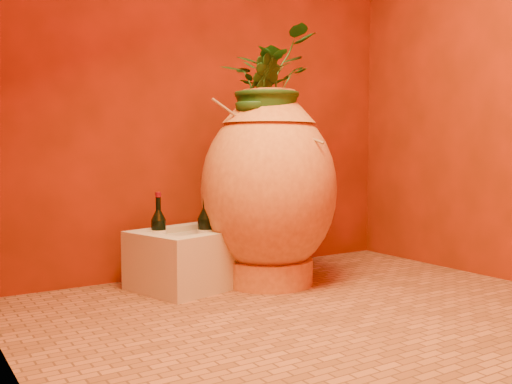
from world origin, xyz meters
TOP-DOWN VIEW (x-y plane):
  - floor at (0.00, 0.00)m, footprint 2.50×2.50m
  - wall_back at (0.00, 1.00)m, footprint 2.50×0.02m
  - wall_right at (1.25, 0.00)m, footprint 0.02×2.00m
  - amphora at (0.11, 0.54)m, footprint 0.86×0.86m
  - stone_basin at (-0.23, 0.71)m, footprint 0.73×0.60m
  - wine_bottle_a at (-0.22, 0.63)m, footprint 0.08×0.08m
  - wine_bottle_b at (-0.40, 0.80)m, footprint 0.08×0.08m
  - wine_bottle_c at (-0.03, 0.73)m, footprint 0.08×0.08m
  - wall_tap at (0.42, 0.93)m, footprint 0.06×0.13m
  - plant_main at (0.10, 0.55)m, footprint 0.66×0.63m
  - plant_side at (0.02, 0.50)m, footprint 0.28×0.25m

SIDE VIEW (x-z plane):
  - floor at x=0.00m, z-range 0.00..0.00m
  - stone_basin at x=-0.23m, z-range -0.01..0.29m
  - wine_bottle_c at x=-0.03m, z-range 0.12..0.43m
  - wine_bottle_b at x=-0.40m, z-range 0.12..0.44m
  - wine_bottle_a at x=-0.22m, z-range 0.11..0.46m
  - amphora at x=0.11m, z-range 0.00..1.02m
  - wall_tap at x=0.42m, z-range 0.64..0.79m
  - plant_side at x=0.02m, z-range 0.76..1.19m
  - plant_main at x=0.10m, z-range 0.76..1.33m
  - wall_back at x=0.00m, z-range 0.00..2.50m
  - wall_right at x=1.25m, z-range 0.00..2.50m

